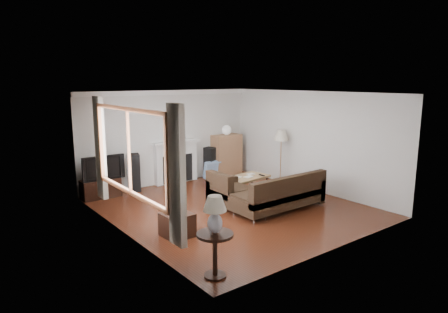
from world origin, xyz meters
TOP-DOWN VIEW (x-y plane):
  - room at (0.00, 0.00)m, footprint 5.10×5.60m
  - window at (-2.45, -0.20)m, footprint 0.12×2.74m
  - curtain_near at (-2.40, -1.72)m, footprint 0.10×0.35m
  - curtain_far at (-2.40, 1.32)m, footprint 0.10×0.35m
  - fireplace at (0.15, 2.64)m, footprint 1.40×0.26m
  - tv_stand at (-2.02, 2.50)m, footprint 0.90×0.40m
  - television at (-1.96, 2.50)m, footprint 1.01×0.13m
  - speaker_left at (-1.14, 2.53)m, footprint 0.35×0.38m
  - speaker_right at (1.21, 2.55)m, footprint 0.31×0.35m
  - bookshelf at (1.78, 2.51)m, footprint 0.87×0.41m
  - globe_lamp at (1.78, 2.51)m, footprint 0.27×0.27m
  - sectional_sofa at (0.70, -0.73)m, footprint 2.32×1.70m
  - coffee_table at (0.92, 0.60)m, footprint 1.23×0.78m
  - footstool at (-1.80, -0.67)m, footprint 0.52×0.52m
  - floor_lamp at (2.22, 0.73)m, footprint 0.50×0.50m
  - side_table at (-2.15, -2.31)m, footprint 0.53×0.53m
  - table_lamp at (-2.15, -2.31)m, footprint 0.33×0.33m

SIDE VIEW (x-z plane):
  - footstool at x=-1.80m, z-range 0.00..0.42m
  - tv_stand at x=-2.02m, z-range 0.00..0.45m
  - coffee_table at x=0.92m, z-range 0.00..0.45m
  - side_table at x=-2.15m, z-range 0.00..0.66m
  - sectional_sofa at x=0.70m, z-range 0.00..0.75m
  - speaker_right at x=1.21m, z-range 0.00..0.88m
  - speaker_left at x=-1.14m, z-range 0.00..0.95m
  - fireplace at x=0.15m, z-range 0.00..1.15m
  - bookshelf at x=1.78m, z-range 0.00..1.20m
  - floor_lamp at x=2.22m, z-range 0.00..1.48m
  - television at x=-1.96m, z-range 0.45..1.03m
  - table_lamp at x=-2.15m, z-range 0.66..1.19m
  - room at x=0.00m, z-range -0.02..2.52m
  - globe_lamp at x=1.78m, z-range 1.20..1.47m
  - curtain_near at x=-2.40m, z-range 0.35..2.45m
  - curtain_far at x=-2.40m, z-range 0.35..2.45m
  - window at x=-2.45m, z-range 0.78..2.32m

